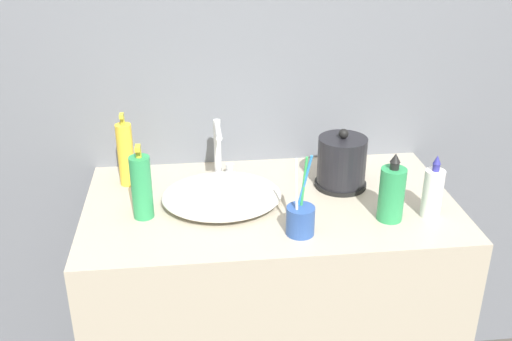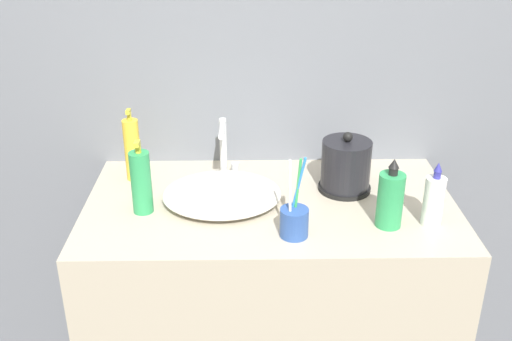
{
  "view_description": "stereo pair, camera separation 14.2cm",
  "coord_description": "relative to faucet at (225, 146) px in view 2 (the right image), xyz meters",
  "views": [
    {
      "loc": [
        -0.21,
        -1.2,
        1.66
      ],
      "look_at": [
        -0.04,
        0.29,
        0.95
      ],
      "focal_mm": 42.0,
      "sensor_mm": 36.0,
      "label": 1
    },
    {
      "loc": [
        -0.07,
        -1.21,
        1.66
      ],
      "look_at": [
        -0.04,
        0.29,
        0.95
      ],
      "focal_mm": 42.0,
      "sensor_mm": 36.0,
      "label": 2
    }
  ],
  "objects": [
    {
      "name": "wall_back",
      "position": [
        0.13,
        0.14,
        0.35
      ],
      "size": [
        6.0,
        0.04,
        2.6
      ],
      "color": "slate",
      "rests_on": "ground_plane"
    },
    {
      "name": "vanity_counter",
      "position": [
        0.13,
        -0.17,
        -0.53
      ],
      "size": [
        1.05,
        0.58,
        0.85
      ],
      "color": "#B7AD99",
      "rests_on": "ground_plane"
    },
    {
      "name": "sink_basin",
      "position": [
        -0.01,
        -0.16,
        -0.08
      ],
      "size": [
        0.34,
        0.3,
        0.05
      ],
      "color": "silver",
      "rests_on": "vanity_counter"
    },
    {
      "name": "faucet",
      "position": [
        0.0,
        0.0,
        0.0
      ],
      "size": [
        0.06,
        0.14,
        0.19
      ],
      "color": "silver",
      "rests_on": "vanity_counter"
    },
    {
      "name": "electric_kettle",
      "position": [
        0.35,
        -0.09,
        -0.03
      ],
      "size": [
        0.15,
        0.15,
        0.18
      ],
      "color": "black",
      "rests_on": "vanity_counter"
    },
    {
      "name": "toothbrush_cup",
      "position": [
        0.19,
        -0.34,
        -0.06
      ],
      "size": [
        0.07,
        0.07,
        0.22
      ],
      "color": "#2D519E",
      "rests_on": "vanity_counter"
    },
    {
      "name": "lotion_bottle",
      "position": [
        -0.22,
        -0.21,
        -0.01
      ],
      "size": [
        0.06,
        0.06,
        0.21
      ],
      "color": "#2D9956",
      "rests_on": "vanity_counter"
    },
    {
      "name": "shampoo_bottle",
      "position": [
        -0.28,
        -0.0,
        -0.01
      ],
      "size": [
        0.05,
        0.05,
        0.23
      ],
      "color": "gold",
      "rests_on": "vanity_counter"
    },
    {
      "name": "mouthwash_bottle",
      "position": [
        0.44,
        -0.3,
        -0.03
      ],
      "size": [
        0.07,
        0.07,
        0.19
      ],
      "color": "#2D9956",
      "rests_on": "vanity_counter"
    },
    {
      "name": "hand_cream_bottle",
      "position": [
        0.55,
        -0.29,
        -0.03
      ],
      "size": [
        0.05,
        0.05,
        0.18
      ],
      "color": "white",
      "rests_on": "vanity_counter"
    }
  ]
}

